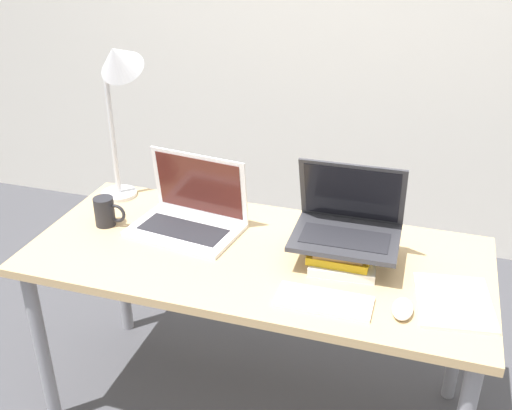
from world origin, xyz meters
The scene contains 9 objects.
desk centered at (0.00, 0.35, 0.62)m, with size 1.54×0.69×0.70m.
laptop_left centered at (-0.28, 0.44, 0.75)m, with size 0.41×0.30×0.26m.
book_stack centered at (0.29, 0.38, 0.74)m, with size 0.23×0.26×0.08m.
laptop_on_books centered at (0.29, 0.40, 0.83)m, with size 0.35×0.26×0.25m.
wireless_keyboard centered at (0.27, 0.14, 0.71)m, with size 0.28×0.12×0.01m.
mouse centered at (0.50, 0.16, 0.72)m, with size 0.06×0.11×0.03m.
notepad centered at (0.64, 0.25, 0.71)m, with size 0.25×0.29×0.01m.
mug centered at (-0.58, 0.37, 0.75)m, with size 0.12×0.07×0.11m.
desk_lamp centered at (-0.59, 0.56, 1.19)m, with size 0.23×0.20×0.65m.
Camera 1 is at (0.52, -1.29, 1.76)m, focal length 42.00 mm.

